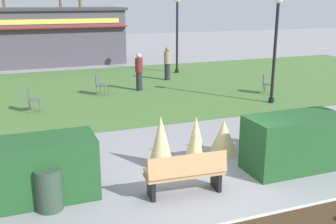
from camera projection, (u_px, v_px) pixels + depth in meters
name	position (u px, v px, depth m)	size (l,w,h in m)	color
ground_plane	(212.00, 186.00, 8.75)	(80.00, 80.00, 0.00)	gray
lawn_patch	(107.00, 89.00, 18.22)	(36.00, 12.00, 0.01)	#446B33
park_bench	(186.00, 173.00, 8.27)	(1.73, 0.64, 0.95)	tan
hedge_left	(37.00, 170.00, 8.07)	(2.38, 1.10, 1.28)	#1E4C23
hedge_right	(294.00, 142.00, 9.54)	(2.41, 1.10, 1.33)	#1E4C23
ornamental_grass_behind_left	(196.00, 139.00, 10.04)	(0.57, 0.57, 1.17)	#D1BC7F
ornamental_grass_behind_right	(161.00, 142.00, 9.63)	(0.65, 0.65, 1.30)	#D1BC7F
ornamental_grass_behind_center	(224.00, 137.00, 10.54)	(0.76, 0.76, 0.91)	#D1BC7F
ornamental_grass_behind_far	(196.00, 149.00, 9.65)	(0.58, 0.58, 0.95)	#D1BC7F
lamppost_mid	(276.00, 36.00, 15.17)	(0.36, 0.36, 4.21)	black
lamppost_far	(177.00, 25.00, 21.72)	(0.36, 0.36, 4.21)	black
trash_bin	(49.00, 189.00, 7.70)	(0.52, 0.52, 0.85)	#2D4233
food_kiosk	(53.00, 36.00, 25.27)	(8.85, 4.18, 3.52)	#47424C
cafe_chair_west	(267.00, 82.00, 17.26)	(0.62, 0.62, 0.89)	#4C5156
cafe_chair_east	(100.00, 83.00, 17.02)	(0.61, 0.61, 0.89)	#4C5156
cafe_chair_center	(31.00, 98.00, 14.45)	(0.48, 0.48, 0.89)	#4C5156
person_strolling	(139.00, 72.00, 17.82)	(0.34, 0.34, 1.69)	#23232D
person_standing	(167.00, 63.00, 20.18)	(0.34, 0.34, 1.69)	#23232D
parked_car_center_slot	(58.00, 41.00, 33.51)	(4.22, 2.10, 1.20)	maroon
tree_left_bg	(80.00, 10.00, 38.63)	(0.91, 0.96, 6.73)	brown
tree_right_bg	(61.00, 11.00, 39.20)	(0.91, 0.96, 6.50)	brown
tree_center_bg	(5.00, 14.00, 38.46)	(0.91, 0.96, 6.08)	brown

